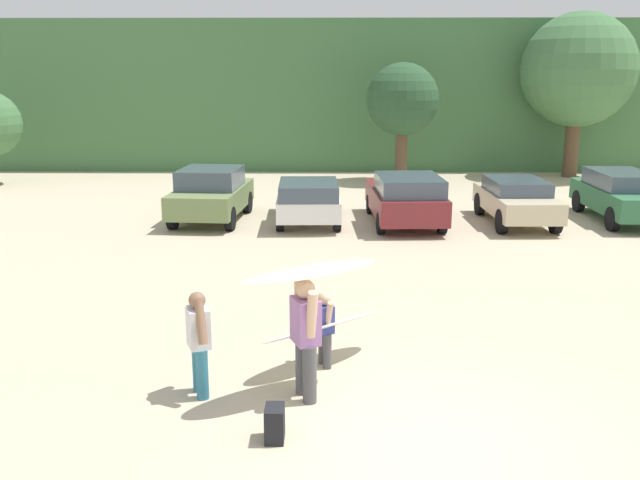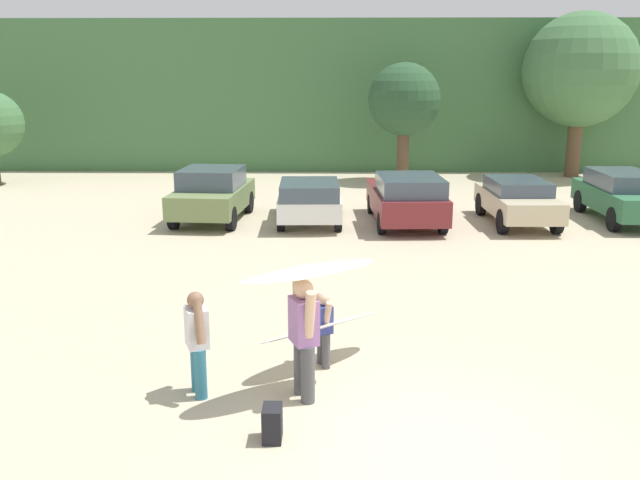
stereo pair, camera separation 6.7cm
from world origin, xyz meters
name	(u,v)px [view 2 (the right image)]	position (x,y,z in m)	size (l,w,h in m)	color
ground_plane	(427,448)	(0.00, 0.00, 0.00)	(120.00, 120.00, 0.00)	#C1B293
hillside_ridge	(354,93)	(0.00, 29.82, 3.42)	(108.00, 12.00, 6.84)	#427042
tree_ridge_back	(404,100)	(1.81, 20.95, 3.38)	(2.98, 2.98, 4.92)	brown
tree_center	(580,70)	(9.43, 22.43, 4.58)	(4.85, 4.85, 7.03)	brown
parked_car_olive_green	(213,193)	(-4.87, 13.14, 0.85)	(2.21, 4.10, 1.64)	#6B7F4C
parked_car_white	(309,199)	(-1.85, 12.82, 0.75)	(1.99, 4.13, 1.38)	white
parked_car_maroon	(406,198)	(1.08, 12.67, 0.82)	(2.14, 4.51, 1.56)	maroon
parked_car_champagne	(517,199)	(4.47, 12.84, 0.75)	(1.84, 4.05, 1.36)	beige
parked_car_forest_green	(622,195)	(7.81, 13.27, 0.83)	(1.80, 4.34, 1.54)	#2D6642
person_adult	(304,332)	(-1.56, 1.31, 0.99)	(0.46, 0.71, 1.75)	#4C4C51
person_child	(324,325)	(-1.30, 2.39, 0.67)	(0.31, 0.57, 1.19)	#4C4C51
person_companion	(197,337)	(-3.07, 1.39, 0.87)	(0.40, 0.71, 1.54)	teal
surfboard_cream	(309,271)	(-1.49, 1.43, 1.85)	(2.14, 1.69, 0.09)	beige
surfboard_white	(322,327)	(-1.32, 2.45, 0.63)	(2.19, 1.90, 0.33)	white
backpack_dropped	(272,423)	(-1.92, 0.16, 0.22)	(0.24, 0.34, 0.45)	black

